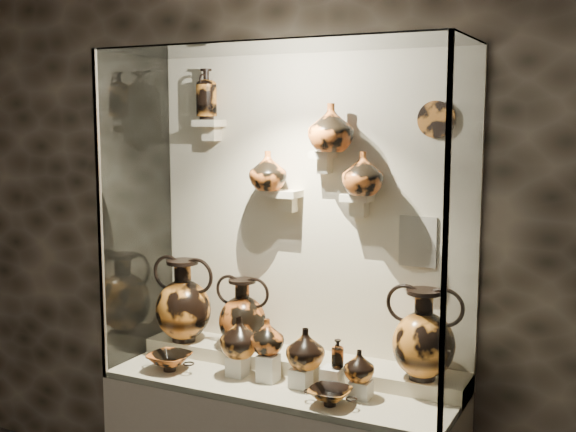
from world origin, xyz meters
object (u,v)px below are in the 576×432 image
Objects in this scene: jug_c at (306,348)px; lekythos_small at (338,352)px; ovoid_vase_c at (363,173)px; jug_b at (267,336)px; ovoid_vase_a at (268,171)px; amphora_left at (184,300)px; kylix_right at (330,395)px; jug_e at (359,365)px; lekythos_tall at (207,91)px; amphora_mid at (243,313)px; amphora_right at (423,334)px; ovoid_vase_b at (331,128)px; kylix_left at (170,360)px; jug_a at (240,337)px.

jug_c reaches higher than lekythos_small.
lekythos_small is at bearing -116.95° from ovoid_vase_c.
ovoid_vase_a is at bearing 126.98° from jug_b.
ovoid_vase_a is 0.96× the size of ovoid_vase_c.
amphora_left is 1.05m from kylix_right.
lekythos_tall is (-0.97, 0.29, 1.23)m from jug_e.
jug_e is 0.94× the size of lekythos_small.
lekythos_small is 0.77× the size of ovoid_vase_a.
amphora_right reaches higher than amphora_mid.
amphora_mid reaches higher than lekythos_small.
lekythos_tall is 0.55m from ovoid_vase_a.
amphora_mid is 0.74m from ovoid_vase_a.
jug_b is 1.04m from ovoid_vase_b.
ovoid_vase_b reaches higher than jug_b.
jug_b is at bearing 152.58° from kylix_right.
kylix_left is at bearing -179.02° from amphora_right.
kylix_right is (0.19, -0.15, -0.14)m from jug_c.
jug_e is 0.48× the size of lekythos_tall.
amphora_mid is 1.06m from ovoid_vase_b.
ovoid_vase_a reaches higher than kylix_right.
ovoid_vase_b is (0.23, 0.22, 0.99)m from jug_b.
ovoid_vase_a is at bearing 155.37° from jug_e.
ovoid_vase_a is at bearing 79.46° from jug_a.
amphora_mid is 0.74m from kylix_right.
jug_a is 1.00× the size of ovoid_vase_a.
amphora_left is 1.22m from ovoid_vase_b.
jug_a is 0.34m from jug_c.
ovoid_vase_c is (-0.01, 0.38, 0.94)m from kylix_right.
kylix_right is (0.53, -0.13, -0.15)m from jug_a.
jug_b is at bearing -35.79° from amphora_mid.
lekythos_tall is at bearing 161.99° from amphora_mid.
kylix_left is (-0.97, -0.08, -0.10)m from jug_e.
ovoid_vase_c is at bearing 40.64° from jug_b.
ovoid_vase_b is (0.47, 0.04, 0.95)m from amphora_mid.
ovoid_vase_a reaches higher than jug_e.
lekythos_tall is at bearing 158.02° from ovoid_vase_b.
amphora_right is (1.30, 0.01, -0.01)m from amphora_left.
ovoid_vase_b is at bearing -2.40° from lekythos_tall.
ovoid_vase_a reaches higher than jug_a.
ovoid_vase_c is (0.88, -0.04, -0.40)m from lekythos_tall.
kylix_left is 1.38m from lekythos_tall.
ovoid_vase_a is (0.38, -0.04, -0.40)m from lekythos_tall.
lekythos_tall is 1.45× the size of ovoid_vase_c.
kylix_right is at bearing -86.90° from lekythos_small.
kylix_left is at bearing -49.53° from amphora_left.
ovoid_vase_b is (0.03, 0.22, 1.02)m from jug_c.
ovoid_vase_c is (0.16, 0.01, -0.21)m from ovoid_vase_b.
ovoid_vase_a is (-0.51, 0.39, 0.94)m from kylix_right.
amphora_left is 2.90× the size of lekythos_small.
ovoid_vase_c is at bearing 79.20° from lekythos_small.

